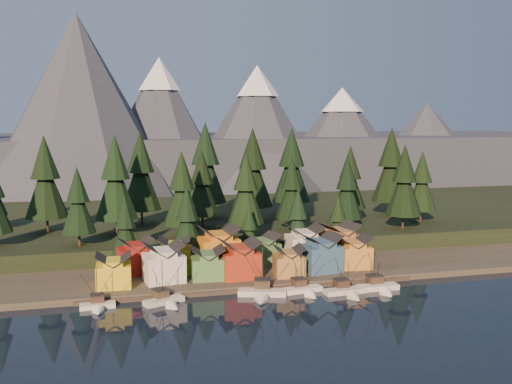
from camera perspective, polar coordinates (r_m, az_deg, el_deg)
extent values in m
plane|color=black|center=(120.30, 1.57, -12.03)|extent=(500.00, 500.00, 0.00)
cube|color=#393329|center=(157.30, -2.47, -7.08)|extent=(400.00, 50.00, 1.50)
cube|color=black|center=(204.90, -5.37, -3.08)|extent=(420.00, 100.00, 6.00)
cube|color=#433830|center=(135.30, -0.38, -9.59)|extent=(80.00, 4.00, 1.00)
cube|color=#464B5B|center=(351.40, -9.25, 3.16)|extent=(560.00, 160.00, 30.00)
cone|color=#464B5B|center=(289.49, -17.26, 8.00)|extent=(100.00, 100.00, 90.00)
cone|color=#464B5B|center=(308.27, -9.55, 6.49)|extent=(80.00, 80.00, 72.00)
cone|color=white|center=(309.15, -9.66, 11.57)|extent=(22.40, 22.40, 17.28)
cone|color=#464B5B|center=(304.88, 0.12, 6.21)|extent=(84.00, 84.00, 68.00)
cone|color=white|center=(305.49, 0.12, 11.06)|extent=(23.52, 23.52, 16.32)
cone|color=#464B5B|center=(337.87, 8.53, 5.39)|extent=(92.00, 92.00, 58.00)
cone|color=white|center=(337.88, 8.60, 9.12)|extent=(25.76, 25.76, 13.92)
cone|color=#464B5B|center=(372.37, 16.60, 4.72)|extent=(88.00, 88.00, 50.00)
cube|color=silver|center=(127.83, -15.56, -10.97)|extent=(7.45, 2.95, 1.41)
cone|color=silver|center=(124.00, -15.51, -11.55)|extent=(2.74, 2.62, 2.64)
cube|color=black|center=(127.99, -15.55, -11.20)|extent=(7.63, 3.01, 0.31)
cube|color=#452F24|center=(128.70, -15.59, -10.21)|extent=(2.92, 2.76, 1.58)
cube|color=#272424|center=(128.44, -15.61, -9.84)|extent=(3.11, 2.94, 0.18)
cylinder|color=black|center=(126.91, -15.63, -8.93)|extent=(0.16, 0.16, 7.91)
cylinder|color=black|center=(129.80, -15.63, -9.50)|extent=(0.12, 0.12, 3.86)
cube|color=beige|center=(127.74, -9.20, -10.80)|extent=(9.35, 5.91, 1.52)
cone|color=beige|center=(123.59, -8.16, -11.40)|extent=(3.76, 3.88, 2.84)
cube|color=black|center=(127.92, -9.20, -11.04)|extent=(9.57, 6.03, 0.33)
cube|color=#4C3E28|center=(128.70, -9.55, -9.98)|extent=(3.86, 3.76, 1.71)
cube|color=#272424|center=(128.42, -9.56, -9.58)|extent=(4.11, 4.00, 0.19)
cylinder|color=black|center=(126.76, -9.36, -8.59)|extent=(0.17, 0.17, 8.53)
cylinder|color=black|center=(129.91, -9.93, -9.21)|extent=(0.13, 0.13, 4.17)
cube|color=beige|center=(131.66, 0.62, -10.12)|extent=(11.42, 6.39, 1.77)
cone|color=beige|center=(125.95, 0.51, -10.94)|extent=(4.27, 4.54, 3.32)
cube|color=black|center=(131.86, 0.62, -10.40)|extent=(11.69, 6.52, 0.39)
cube|color=#453525|center=(133.07, 0.65, -9.16)|extent=(4.36, 4.21, 1.99)
cube|color=#272424|center=(132.76, 0.65, -8.70)|extent=(4.64, 4.49, 0.22)
cylinder|color=black|center=(130.68, 0.63, -7.60)|extent=(0.20, 0.20, 9.96)
cylinder|color=black|center=(134.82, 0.69, -8.26)|extent=(0.15, 0.15, 4.87)
cube|color=white|center=(134.55, 4.64, -9.79)|extent=(9.71, 4.20, 1.52)
cone|color=white|center=(130.21, 5.70, -10.39)|extent=(3.29, 3.59, 2.85)
cube|color=black|center=(134.72, 4.64, -10.02)|extent=(9.94, 4.28, 0.33)
cube|color=#4B3228|center=(135.59, 4.31, -9.00)|extent=(3.42, 3.26, 1.71)
cube|color=#272424|center=(135.32, 4.31, -8.61)|extent=(3.64, 3.48, 0.19)
cylinder|color=black|center=(133.66, 4.55, -7.68)|extent=(0.17, 0.17, 8.54)
cylinder|color=black|center=(136.89, 3.94, -8.26)|extent=(0.13, 0.13, 4.18)
cube|color=beige|center=(134.60, 8.87, -9.84)|extent=(10.07, 3.59, 1.57)
cone|color=beige|center=(130.02, 9.97, -10.48)|extent=(3.16, 3.57, 2.94)
cube|color=black|center=(134.77, 8.86, -10.08)|extent=(10.31, 3.66, 0.34)
cube|color=#412C23|center=(135.71, 8.53, -9.02)|extent=(3.32, 3.14, 1.76)
cube|color=#272424|center=(135.44, 8.54, -8.62)|extent=(3.53, 3.35, 0.20)
cylinder|color=black|center=(133.70, 8.79, -7.66)|extent=(0.18, 0.18, 8.81)
cylinder|color=black|center=(137.09, 8.15, -8.25)|extent=(0.14, 0.14, 4.31)
cube|color=white|center=(138.85, 12.09, -9.37)|extent=(9.81, 3.12, 1.64)
cone|color=white|center=(134.29, 13.13, -9.98)|extent=(3.09, 3.36, 3.07)
cube|color=black|center=(139.02, 12.08, -9.61)|extent=(10.05, 3.17, 0.36)
cube|color=#483326|center=(139.94, 11.77, -8.55)|extent=(3.29, 3.09, 1.84)
cube|color=#272424|center=(139.67, 11.78, -8.15)|extent=(3.50, 3.29, 0.20)
cylinder|color=black|center=(137.93, 12.03, -7.16)|extent=(0.18, 0.18, 9.22)
cylinder|color=black|center=(141.32, 11.42, -7.79)|extent=(0.14, 0.14, 4.51)
cube|color=yellow|center=(136.12, -14.04, -8.10)|extent=(7.99, 7.05, 5.34)
cube|color=yellow|center=(135.31, -14.08, -6.79)|extent=(4.49, 6.80, 1.09)
cube|color=silver|center=(138.20, -9.20, -7.50)|extent=(9.94, 9.08, 6.48)
cube|color=silver|center=(137.27, -9.23, -5.94)|extent=(5.91, 8.39, 1.26)
cube|color=#4B7C43|center=(139.38, -4.85, -7.56)|extent=(8.31, 7.82, 5.25)
cube|color=#4B7C43|center=(138.60, -4.86, -6.29)|extent=(4.76, 7.45, 1.11)
cube|color=#A32F19|center=(139.83, -1.65, -7.24)|extent=(9.43, 8.40, 6.41)
cube|color=#A32F19|center=(138.92, -1.65, -5.71)|extent=(5.34, 8.06, 1.28)
cube|color=#A4743A|center=(141.75, 3.30, -7.33)|extent=(7.85, 7.85, 5.08)
cube|color=#A4743A|center=(141.02, 3.30, -6.14)|extent=(4.66, 7.36, 1.00)
cube|color=#33587A|center=(146.05, 6.48, -6.60)|extent=(10.01, 8.77, 6.69)
cube|color=#33587A|center=(145.15, 6.50, -5.08)|extent=(5.94, 8.09, 1.28)
cube|color=#C58432|center=(151.07, 9.69, -6.37)|extent=(8.95, 8.00, 5.74)
cube|color=#C58432|center=(150.30, 9.72, -5.10)|extent=(5.19, 7.53, 1.17)
cube|color=maroon|center=(146.38, -11.92, -6.74)|extent=(9.39, 8.66, 6.39)
cube|color=maroon|center=(145.52, -11.96, -5.30)|extent=(5.73, 7.85, 1.15)
cube|color=gold|center=(145.79, -8.12, -6.72)|extent=(8.79, 8.38, 6.35)
cube|color=gold|center=(144.94, -8.15, -5.29)|extent=(5.29, 7.73, 1.10)
cube|color=orange|center=(150.39, -3.75, -6.02)|extent=(10.43, 9.05, 7.42)
cube|color=orange|center=(149.45, -3.76, -4.38)|extent=(5.98, 8.59, 1.39)
cube|color=#4C7941|center=(151.69, 0.64, -6.22)|extent=(9.46, 8.41, 5.72)
cube|color=#4C7941|center=(150.93, 0.64, -4.95)|extent=(5.88, 7.41, 1.14)
cube|color=silver|center=(155.52, 4.86, -5.65)|extent=(9.27, 8.29, 7.05)
cube|color=silver|center=(154.65, 4.88, -4.15)|extent=(5.19, 8.02, 1.27)
cube|color=#A46B3A|center=(157.87, 8.32, -5.45)|extent=(10.20, 9.72, 7.35)
cube|color=#A46B3A|center=(156.98, 8.35, -3.92)|extent=(6.14, 8.95, 1.27)
cylinder|color=#332319|center=(180.82, -20.12, -3.10)|extent=(0.70, 0.70, 5.14)
cone|color=black|center=(179.24, -20.27, 0.41)|extent=(12.57, 12.57, 17.72)
cone|color=black|center=(178.44, -20.40, 3.33)|extent=(8.57, 8.57, 12.86)
cylinder|color=#332319|center=(160.57, -17.24, -4.50)|extent=(0.70, 0.70, 3.76)
cone|color=black|center=(159.15, -17.35, -1.63)|extent=(9.19, 9.19, 12.95)
cone|color=black|center=(158.29, -17.44, 0.76)|extent=(6.27, 6.27, 9.40)
cylinder|color=#332319|center=(171.98, -13.73, -3.37)|extent=(0.70, 0.70, 5.21)
cone|color=black|center=(170.30, -13.84, 0.37)|extent=(12.72, 12.72, 17.93)
cone|color=black|center=(169.46, -13.94, 3.47)|extent=(8.68, 8.68, 13.01)
cylinder|color=#332319|center=(186.97, -11.34, -2.43)|extent=(0.70, 0.70, 5.33)
cone|color=black|center=(185.40, -11.43, 1.09)|extent=(13.03, 13.03, 18.36)
cone|color=black|center=(184.64, -11.50, 4.01)|extent=(8.89, 8.89, 13.33)
cylinder|color=#332319|center=(163.37, -7.34, -3.91)|extent=(0.70, 0.70, 4.43)
cone|color=black|center=(161.79, -7.40, -0.58)|extent=(10.82, 10.82, 15.25)
cone|color=black|center=(160.91, -7.44, 2.20)|extent=(7.38, 7.38, 11.07)
cylinder|color=#332319|center=(179.07, -5.39, -2.91)|extent=(0.70, 0.70, 4.36)
cone|color=black|center=(177.64, -5.43, 0.09)|extent=(10.66, 10.66, 15.02)
cone|color=black|center=(176.84, -5.46, 2.59)|extent=(7.27, 7.27, 10.90)
cylinder|color=#332319|center=(164.56, -1.01, -3.79)|extent=(0.70, 0.70, 4.32)
cone|color=black|center=(163.02, -1.02, -0.56)|extent=(10.57, 10.57, 14.89)
cone|color=black|center=(162.15, -1.02, 2.13)|extent=(7.21, 7.21, 10.81)
cylinder|color=#332319|center=(189.27, -0.33, -2.15)|extent=(0.70, 0.70, 5.48)
cone|color=black|center=(187.69, -0.34, 1.43)|extent=(13.39, 13.39, 18.86)
cone|color=black|center=(186.94, -0.34, 4.40)|extent=(9.13, 9.13, 13.69)
cylinder|color=#332319|center=(175.47, 3.56, -3.16)|extent=(0.70, 0.70, 3.98)
cone|color=black|center=(174.11, 3.58, -0.37)|extent=(9.72, 9.72, 13.70)
cone|color=black|center=(173.31, 3.60, 1.94)|extent=(6.63, 6.63, 9.94)
cylinder|color=#332319|center=(201.22, 3.54, -1.60)|extent=(0.70, 0.70, 5.47)
cone|color=black|center=(199.74, 3.56, 1.76)|extent=(13.37, 13.37, 18.84)
cone|color=black|center=(199.04, 3.59, 4.55)|extent=(9.12, 9.12, 13.67)
cylinder|color=#332319|center=(176.45, 9.02, -3.18)|extent=(0.70, 0.70, 3.99)
cone|color=black|center=(175.10, 9.07, -0.40)|extent=(9.75, 9.75, 13.73)
cone|color=black|center=(174.30, 9.12, 1.91)|extent=(6.65, 6.65, 9.97)
cylinder|color=#332319|center=(194.02, 9.32, -2.17)|extent=(0.70, 0.70, 4.41)
cone|color=black|center=(192.69, 9.37, 0.63)|extent=(10.78, 10.78, 15.19)
cone|color=black|center=(191.95, 9.42, 2.96)|extent=(7.35, 7.35, 11.02)
cylinder|color=#332319|center=(182.49, 14.47, -2.87)|extent=(0.70, 0.70, 4.62)
cone|color=black|center=(181.03, 14.57, 0.24)|extent=(11.28, 11.28, 15.90)
cone|color=black|center=(180.24, 14.65, 2.83)|extent=(7.69, 7.69, 11.54)
cylinder|color=#332319|center=(207.01, 13.22, -1.53)|extent=(0.70, 0.70, 5.46)
cone|color=black|center=(205.57, 13.32, 1.73)|extent=(13.34, 13.34, 18.80)
cone|color=black|center=(204.89, 13.40, 4.43)|extent=(9.10, 9.10, 13.64)
cylinder|color=#332319|center=(196.12, -5.02, -1.80)|extent=(0.70, 0.70, 5.79)
cone|color=black|center=(194.54, -5.06, 1.85)|extent=(14.16, 14.16, 19.95)
cone|color=black|center=(193.84, -5.09, 4.88)|extent=(9.65, 9.65, 14.48)
cylinder|color=#332319|center=(196.98, 16.13, -2.27)|extent=(0.70, 0.70, 4.12)
cone|color=black|center=(195.74, 16.22, 0.31)|extent=(10.06, 10.06, 14.18)
cone|color=black|center=(195.02, 16.30, 2.44)|extent=(6.86, 6.86, 10.29)
cylinder|color=#332319|center=(153.60, -12.82, -6.70)|extent=(0.70, 0.70, 3.26)
cone|color=black|center=(152.07, -12.89, -4.11)|extent=(7.97, 7.97, 11.24)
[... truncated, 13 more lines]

